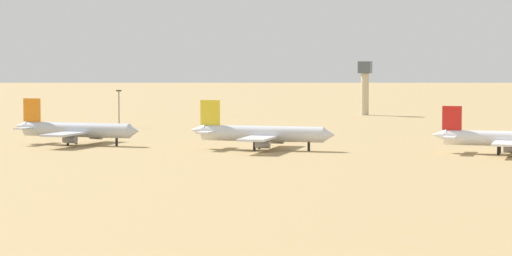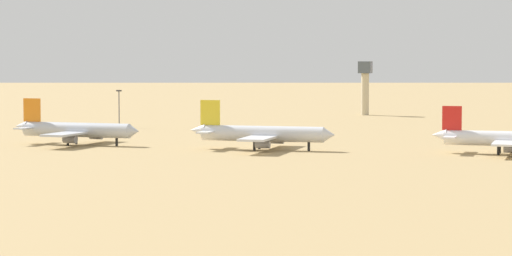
{
  "view_description": "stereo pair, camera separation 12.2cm",
  "coord_description": "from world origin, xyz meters",
  "px_view_note": "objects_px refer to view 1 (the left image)",
  "views": [
    {
      "loc": [
        75.54,
        -266.47,
        24.62
      ],
      "look_at": [
        -3.38,
        7.03,
        6.0
      ],
      "focal_mm": 78.13,
      "sensor_mm": 36.0,
      "label": 1
    },
    {
      "loc": [
        75.66,
        -266.44,
        24.62
      ],
      "look_at": [
        -3.38,
        7.03,
        6.0
      ],
      "focal_mm": 78.13,
      "sensor_mm": 36.0,
      "label": 2
    }
  ],
  "objects_px": {
    "parked_jet_yellow_2": "(261,134)",
    "light_pole_mid": "(119,105)",
    "parked_jet_orange_1": "(76,130)",
    "control_tower": "(365,83)",
    "parked_jet_red_3": "(503,139)"
  },
  "relations": [
    {
      "from": "parked_jet_yellow_2",
      "to": "light_pole_mid",
      "type": "xyz_separation_m",
      "value": [
        -71.79,
        74.69,
        3.33
      ]
    },
    {
      "from": "parked_jet_orange_1",
      "to": "parked_jet_yellow_2",
      "type": "height_order",
      "value": "parked_jet_yellow_2"
    },
    {
      "from": "light_pole_mid",
      "to": "control_tower",
      "type": "bearing_deg",
      "value": 56.46
    },
    {
      "from": "parked_jet_red_3",
      "to": "control_tower",
      "type": "bearing_deg",
      "value": 111.64
    },
    {
      "from": "parked_jet_orange_1",
      "to": "parked_jet_red_3",
      "type": "bearing_deg",
      "value": 4.75
    },
    {
      "from": "parked_jet_orange_1",
      "to": "light_pole_mid",
      "type": "distance_m",
      "value": 75.6
    },
    {
      "from": "control_tower",
      "to": "light_pole_mid",
      "type": "xyz_separation_m",
      "value": [
        -66.64,
        -100.53,
        -5.81
      ]
    },
    {
      "from": "parked_jet_orange_1",
      "to": "parked_jet_red_3",
      "type": "xyz_separation_m",
      "value": [
        114.91,
        3.03,
        -0.25
      ]
    },
    {
      "from": "parked_jet_yellow_2",
      "to": "parked_jet_orange_1",
      "type": "bearing_deg",
      "value": 177.19
    },
    {
      "from": "parked_jet_orange_1",
      "to": "light_pole_mid",
      "type": "height_order",
      "value": "light_pole_mid"
    },
    {
      "from": "parked_jet_orange_1",
      "to": "light_pole_mid",
      "type": "xyz_separation_m",
      "value": [
        -18.36,
        73.26,
        3.4
      ]
    },
    {
      "from": "control_tower",
      "to": "parked_jet_red_3",
      "type": "bearing_deg",
      "value": -68.68
    },
    {
      "from": "parked_jet_yellow_2",
      "to": "parked_jet_red_3",
      "type": "relative_size",
      "value": 1.09
    },
    {
      "from": "parked_jet_orange_1",
      "to": "control_tower",
      "type": "relative_size",
      "value": 1.73
    },
    {
      "from": "parked_jet_red_3",
      "to": "control_tower",
      "type": "height_order",
      "value": "control_tower"
    }
  ]
}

